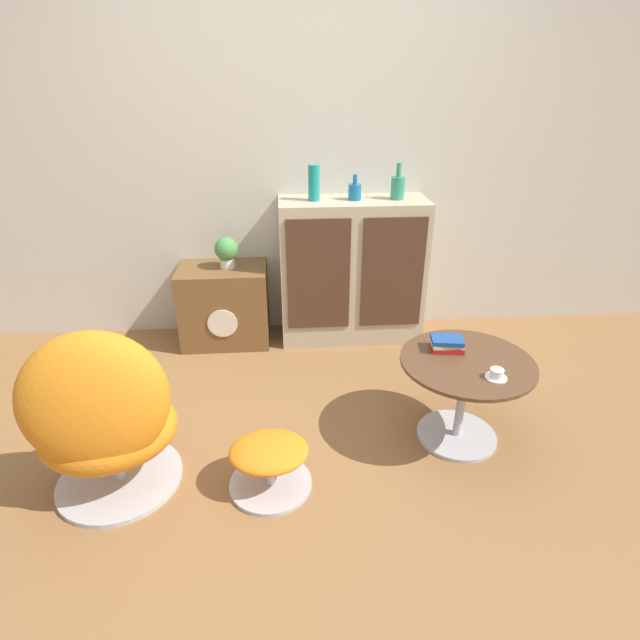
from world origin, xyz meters
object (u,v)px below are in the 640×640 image
Objects in this scene: coffee_table at (464,387)px; vase_leftmost at (314,183)px; potted_plant at (226,251)px; teacup at (496,375)px; vase_inner_left at (355,191)px; book_stack at (447,344)px; sideboard at (352,271)px; tv_console at (225,305)px; egg_chair at (103,419)px; ottoman at (269,459)px; vase_inner_right at (398,187)px.

vase_leftmost is at bearing 119.52° from coffee_table.
teacup is (1.33, -1.34, -0.18)m from potted_plant.
vase_inner_left is at bearing 0.80° from potted_plant.
book_stack reaches higher than coffee_table.
potted_plant is at bearing -179.45° from sideboard.
tv_console is (-0.89, -0.01, -0.22)m from sideboard.
coffee_table is at bearing 8.31° from egg_chair.
coffee_table is at bearing -60.48° from vase_leftmost.
potted_plant is (-0.28, 1.45, 0.51)m from ottoman.
coffee_table is 1.45m from vase_inner_left.
egg_chair is at bearing -124.98° from vase_leftmost.
ottoman is 1.91m from vase_inner_right.
tv_console is at bearing -179.20° from vase_inner_left.
vase_inner_left is 1.53m from teacup.
coffee_table is at bearing -83.77° from vase_inner_right.
ottoman is at bearing -2.45° from egg_chair.
book_stack is at bearing 12.58° from egg_chair.
vase_leftmost reaches higher than ottoman.
tv_console is 3.46× the size of book_stack.
vase_inner_right is (0.84, 1.46, 0.91)m from ottoman.
vase_leftmost is 1.40× the size of vase_inner_left.
vase_inner_right is (1.54, 1.43, 0.66)m from egg_chair.
vase_leftmost is at bearing 1.14° from tv_console.
vase_leftmost reaches higher than coffee_table.
vase_inner_left is at bearing 180.00° from vase_inner_right.
coffee_table is at bearing -43.06° from potted_plant.
book_stack is (0.90, 0.39, 0.35)m from ottoman.
potted_plant reaches higher than coffee_table.
ottoman is (-0.56, -1.45, -0.34)m from sideboard.
teacup is at bearing -81.37° from vase_inner_right.
potted_plant is at bearing 134.88° from teacup.
vase_leftmost is at bearing 55.02° from egg_chair.
sideboard is 4.42× the size of vase_leftmost.
coffee_table is at bearing 114.75° from teacup.
teacup is 0.31m from book_stack.
ottoman is 0.59× the size of coffee_table.
egg_chair is 2.01m from vase_inner_left.
teacup is (0.08, -0.16, 0.17)m from coffee_table.
vase_leftmost reaches higher than tv_console.
egg_chair reaches higher than ottoman.
vase_leftmost is 1.36m from book_stack.
potted_plant is at bearing -178.83° from vase_leftmost.
vase_leftmost is 0.73m from potted_plant.
book_stack is (-0.07, 0.11, 0.19)m from coffee_table.
sideboard is at bearing 109.93° from teacup.
vase_leftmost is at bearing -180.00° from vase_inner_left.
teacup is at bearing -61.85° from book_stack.
coffee_table is (0.97, 0.27, 0.16)m from ottoman.
ottoman is at bearing -111.12° from sideboard.
tv_console is at bearing 135.81° from teacup.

